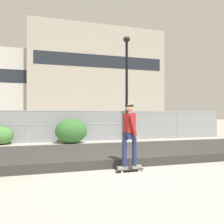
{
  "coord_description": "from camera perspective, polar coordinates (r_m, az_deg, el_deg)",
  "views": [
    {
      "loc": [
        -2.22,
        -5.59,
        1.59
      ],
      "look_at": [
        0.54,
        3.82,
        1.71
      ],
      "focal_mm": 36.77,
      "sensor_mm": 36.0,
      "label": 1
    }
  ],
  "objects": [
    {
      "name": "office_block",
      "position": [
        52.28,
        -4.3,
        8.41
      ],
      "size": [
        27.94,
        12.74,
        19.77
      ],
      "color": "#9E9384",
      "rests_on": "ground_plane"
    },
    {
      "name": "skater",
      "position": [
        6.47,
        4.34,
        -4.9
      ],
      "size": [
        0.72,
        0.59,
        1.83
      ],
      "color": "gray",
      "rests_on": "skateboard"
    },
    {
      "name": "shrub_center",
      "position": [
        13.65,
        -25.91,
        -5.29
      ],
      "size": [
        1.26,
        1.03,
        0.97
      ],
      "color": "#477F38",
      "rests_on": "ground_plane"
    },
    {
      "name": "street_lamp",
      "position": [
        14.7,
        3.67,
        9.11
      ],
      "size": [
        0.44,
        0.44,
        6.56
      ],
      "color": "black",
      "rests_on": "ground_plane"
    },
    {
      "name": "ground_plane",
      "position": [
        6.22,
        5.34,
        -15.52
      ],
      "size": [
        120.0,
        120.0,
        0.0
      ],
      "primitive_type": "plane",
      "color": "#9E998E"
    },
    {
      "name": "gravel_berm",
      "position": [
        8.84,
        -1.59,
        -10.17
      ],
      "size": [
        14.6,
        3.97,
        0.28
      ],
      "primitive_type": "cube",
      "color": "#33302D",
      "rests_on": "ground_plane"
    },
    {
      "name": "chain_fence",
      "position": [
        14.16,
        -7.3,
        -3.38
      ],
      "size": [
        19.75,
        0.06,
        1.85
      ],
      "color": "gray",
      "rests_on": "ground_plane"
    },
    {
      "name": "skateboard",
      "position": [
        6.64,
        4.35,
        -14.07
      ],
      "size": [
        0.81,
        0.25,
        0.07
      ],
      "color": "black",
      "rests_on": "ground_plane"
    },
    {
      "name": "shrub_right",
      "position": [
        13.11,
        -10.1,
        -4.66
      ],
      "size": [
        1.78,
        1.46,
        1.37
      ],
      "color": "#336B2D",
      "rests_on": "ground_plane"
    },
    {
      "name": "parked_car_near",
      "position": [
        17.49,
        -22.11,
        -3.14
      ],
      "size": [
        4.55,
        2.25,
        1.66
      ],
      "color": "maroon",
      "rests_on": "ground_plane"
    }
  ]
}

